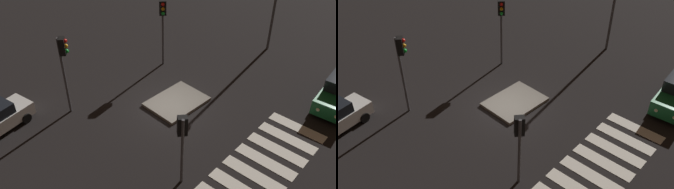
% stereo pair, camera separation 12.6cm
% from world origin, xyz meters
% --- Properties ---
extents(ground_plane, '(80.00, 80.00, 0.00)m').
position_xyz_m(ground_plane, '(0.00, 0.00, 0.00)').
color(ground_plane, black).
extents(traffic_island, '(3.53, 2.74, 0.18)m').
position_xyz_m(traffic_island, '(0.73, -0.06, 0.09)').
color(traffic_island, gray).
rests_on(traffic_island, ground).
extents(traffic_light_north, '(0.54, 0.54, 4.70)m').
position_xyz_m(traffic_light_north, '(3.42, 3.47, 3.55)').
color(traffic_light_north, '#47474C').
rests_on(traffic_light_north, ground).
extents(traffic_light_west, '(0.54, 0.54, 4.79)m').
position_xyz_m(traffic_light_west, '(-3.87, 3.96, 3.62)').
color(traffic_light_west, '#47474C').
rests_on(traffic_light_west, ground).
extents(traffic_light_south, '(0.54, 0.53, 3.78)m').
position_xyz_m(traffic_light_south, '(-3.65, -4.05, 2.87)').
color(traffic_light_south, '#47474C').
rests_on(traffic_light_south, ground).
extents(crosswalk_near, '(7.60, 3.20, 0.02)m').
position_xyz_m(crosswalk_near, '(0.00, -6.51, 0.01)').
color(crosswalk_near, silver).
rests_on(crosswalk_near, ground).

